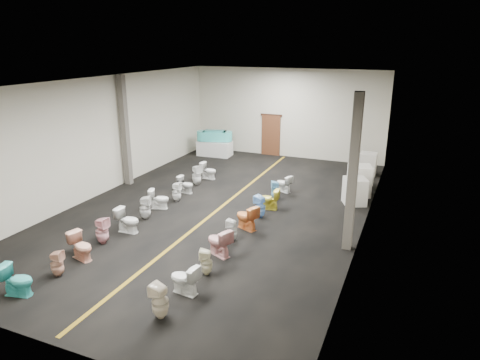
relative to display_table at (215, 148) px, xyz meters
The scene contains 38 objects.
floor 7.52m from the display_table, 62.51° to the right, with size 16.00×16.00×0.00m, color black.
ceiling 8.57m from the display_table, 62.51° to the right, with size 16.00×16.00×0.00m, color black.
wall_back 4.16m from the display_table, 21.05° to the left, with size 10.00×10.00×0.00m, color beige.
wall_front 15.18m from the display_table, 76.70° to the right, with size 10.00×10.00×0.00m, color beige.
wall_left 7.09m from the display_table, 102.95° to the right, with size 16.00×16.00×0.00m, color beige.
wall_right 10.94m from the display_table, 38.21° to the right, with size 16.00×16.00×0.00m, color beige.
aisle_stripe 7.52m from the display_table, 62.51° to the right, with size 0.12×15.60×0.01m, color #896714.
back_door 3.03m from the display_table, 25.53° to the left, with size 1.00×0.10×2.10m, color #562D19.
door_frame 3.43m from the display_table, 25.71° to the left, with size 1.15×0.08×0.10m, color #331C11.
column_left 6.10m from the display_table, 102.75° to the right, with size 0.25×0.25×4.50m, color #59544C.
column_right 11.73m from the display_table, 44.82° to the right, with size 0.25×0.25×4.50m, color #59544C.
display_table is the anchor object (origin of this frame).
bathtub 0.68m from the display_table, 116.57° to the left, with size 1.81×1.00×0.55m.
appliance_crate_a 9.03m from the display_table, 29.36° to the right, with size 0.77×0.77×0.98m, color beige.
appliance_crate_b 8.55m from the display_table, 23.04° to the right, with size 0.86×0.86×1.18m, color white.
appliance_crate_c 8.18m from the display_table, 15.90° to the right, with size 0.69×0.69×0.78m, color silver.
appliance_crate_d 7.88m from the display_table, ahead, with size 0.71×0.71×1.02m, color silver.
toilet_left_0 13.68m from the display_table, 83.93° to the right, with size 0.43×0.76×0.77m, color #38B5B2.
toilet_left_1 12.71m from the display_table, 82.48° to the right, with size 0.32×0.33×0.71m, color tan.
toilet_left_2 11.75m from the display_table, 82.24° to the right, with size 0.43×0.76×0.77m, color #EEA88C.
toilet_left_3 10.76m from the display_table, 82.11° to the right, with size 0.37×0.38×0.83m, color pink.
toilet_left_4 9.83m from the display_table, 80.23° to the right, with size 0.44×0.77×0.78m, color white.
toilet_left_5 8.74m from the display_table, 79.68° to the right, with size 0.37×0.37×0.81m, color silver.
toilet_left_6 7.73m from the display_table, 79.08° to the right, with size 0.40×0.70×0.72m, color white.
toilet_left_7 6.91m from the display_table, 76.09° to the right, with size 0.33×0.34×0.74m, color white.
toilet_left_8 5.94m from the display_table, 75.31° to the right, with size 0.38×0.66×0.67m, color silver.
toilet_left_9 4.93m from the display_table, 72.94° to the right, with size 0.39×0.40×0.86m, color white.
toilet_left_10 4.03m from the display_table, 68.00° to the right, with size 0.40×0.71×0.72m, color white.
toilet_right_0 14.02m from the display_table, 68.93° to the right, with size 0.37×0.38×0.82m, color beige.
toilet_right_1 13.05m from the display_table, 67.28° to the right, with size 0.42×0.74×0.76m, color white.
toilet_right_2 12.20m from the display_table, 65.15° to the right, with size 0.32×0.32×0.71m, color beige.
toilet_right_3 11.15m from the display_table, 63.54° to the right, with size 0.46×0.80×0.82m, color #E09E9D.
toilet_right_4 10.26m from the display_table, 61.24° to the right, with size 0.31×0.31×0.68m, color silver.
toilet_right_5 9.48m from the display_table, 58.01° to the right, with size 0.46×0.80×0.82m, color orange.
toilet_right_6 8.67m from the display_table, 53.91° to the right, with size 0.36×0.37×0.80m, color #82BAF5.
toilet_right_7 7.99m from the display_table, 50.20° to the right, with size 0.42×0.74×0.76m, color yellow.
toilet_right_8 7.17m from the display_table, 45.42° to the right, with size 0.33×0.34×0.74m, color #83CAEF.
toilet_right_9 6.53m from the display_table, 39.22° to the right, with size 0.39×0.68×0.69m, color white.
Camera 1 is at (6.21, -13.07, 5.70)m, focal length 32.00 mm.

